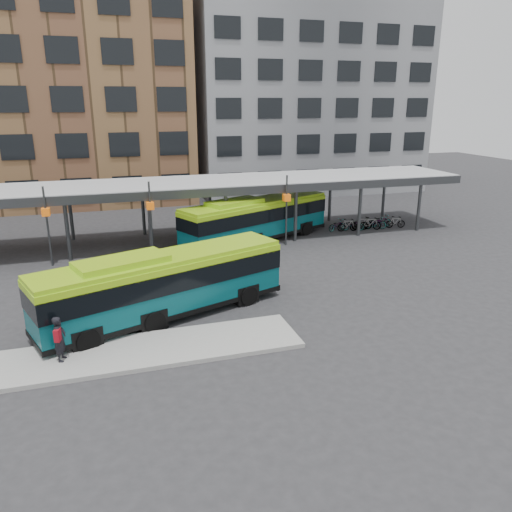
% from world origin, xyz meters
% --- Properties ---
extents(ground, '(120.00, 120.00, 0.00)m').
position_xyz_m(ground, '(0.00, 0.00, 0.00)').
color(ground, '#28282B').
rests_on(ground, ground).
extents(boarding_island, '(14.00, 3.00, 0.18)m').
position_xyz_m(boarding_island, '(-5.50, -3.00, 0.09)').
color(boarding_island, gray).
rests_on(boarding_island, ground).
extents(canopy, '(40.00, 6.53, 4.80)m').
position_xyz_m(canopy, '(-0.06, 12.87, 3.91)').
color(canopy, '#999B9E').
rests_on(canopy, ground).
extents(building_brick, '(26.00, 14.00, 22.00)m').
position_xyz_m(building_brick, '(-10.00, 32.00, 11.00)').
color(building_brick, brown).
rests_on(building_brick, ground).
extents(building_grey, '(24.00, 14.00, 20.00)m').
position_xyz_m(building_grey, '(16.00, 32.00, 10.00)').
color(building_grey, slate).
rests_on(building_grey, ground).
extents(bus_front, '(11.69, 6.23, 3.18)m').
position_xyz_m(bus_front, '(-3.48, 0.19, 1.66)').
color(bus_front, '#07474E').
rests_on(bus_front, ground).
extents(bus_rear, '(11.61, 7.02, 3.20)m').
position_xyz_m(bus_rear, '(4.32, 11.21, 1.67)').
color(bus_rear, '#07474E').
rests_on(bus_rear, ground).
extents(pedestrian, '(0.58, 0.73, 1.76)m').
position_xyz_m(pedestrian, '(-7.75, -2.99, 1.08)').
color(pedestrian, black).
rests_on(pedestrian, boarding_island).
extents(bike_rack, '(6.42, 1.54, 1.00)m').
position_xyz_m(bike_rack, '(13.39, 11.97, 0.47)').
color(bike_rack, slate).
rests_on(bike_rack, ground).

